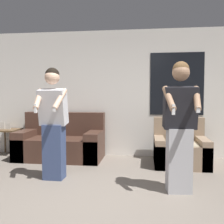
{
  "coord_description": "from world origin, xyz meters",
  "views": [
    {
      "loc": [
        0.68,
        -2.84,
        1.31
      ],
      "look_at": [
        0.19,
        0.9,
        1.07
      ],
      "focal_mm": 42.0,
      "sensor_mm": 36.0,
      "label": 1
    }
  ],
  "objects_px": {
    "side_table": "(8,133)",
    "person_left": "(53,122)",
    "armchair": "(180,149)",
    "couch": "(61,143)",
    "person_right": "(180,126)"
  },
  "relations": [
    {
      "from": "side_table",
      "to": "person_left",
      "type": "distance_m",
      "value": 2.2
    },
    {
      "from": "couch",
      "to": "side_table",
      "type": "xyz_separation_m",
      "value": [
        -1.26,
        0.17,
        0.17
      ]
    },
    {
      "from": "side_table",
      "to": "person_left",
      "type": "height_order",
      "value": "person_left"
    },
    {
      "from": "armchair",
      "to": "side_table",
      "type": "relative_size",
      "value": 1.35
    },
    {
      "from": "person_left",
      "to": "couch",
      "type": "bearing_deg",
      "value": 103.76
    },
    {
      "from": "armchair",
      "to": "person_left",
      "type": "bearing_deg",
      "value": -150.91
    },
    {
      "from": "person_right",
      "to": "person_left",
      "type": "bearing_deg",
      "value": 170.48
    },
    {
      "from": "side_table",
      "to": "person_right",
      "type": "xyz_separation_m",
      "value": [
        3.46,
        -1.79,
        0.42
      ]
    },
    {
      "from": "armchair",
      "to": "couch",
      "type": "bearing_deg",
      "value": 176.11
    },
    {
      "from": "armchair",
      "to": "person_right",
      "type": "bearing_deg",
      "value": -97.62
    },
    {
      "from": "armchair",
      "to": "person_left",
      "type": "xyz_separation_m",
      "value": [
        -2.07,
        -1.15,
        0.59
      ]
    },
    {
      "from": "couch",
      "to": "side_table",
      "type": "height_order",
      "value": "couch"
    },
    {
      "from": "side_table",
      "to": "person_left",
      "type": "relative_size",
      "value": 0.42
    },
    {
      "from": "couch",
      "to": "person_left",
      "type": "xyz_separation_m",
      "value": [
        0.32,
        -1.31,
        0.57
      ]
    },
    {
      "from": "person_right",
      "to": "couch",
      "type": "bearing_deg",
      "value": 143.44
    }
  ]
}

